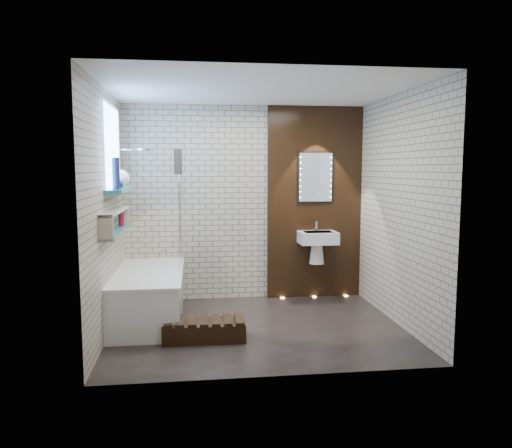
{
  "coord_description": "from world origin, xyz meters",
  "views": [
    {
      "loc": [
        -0.69,
        -5.28,
        1.77
      ],
      "look_at": [
        0.0,
        0.15,
        1.15
      ],
      "focal_mm": 34.52,
      "sensor_mm": 36.0,
      "label": 1
    }
  ],
  "objects": [
    {
      "name": "niche_bottles",
      "position": [
        -1.53,
        0.18,
        1.17
      ],
      "size": [
        0.06,
        0.94,
        0.16
      ],
      "color": "#A36319",
      "rests_on": "display_niche"
    },
    {
      "name": "sill_vases",
      "position": [
        -1.5,
        0.31,
        1.66
      ],
      "size": [
        0.21,
        0.45,
        0.33
      ],
      "color": "#151E39",
      "rests_on": "clerestory_window"
    },
    {
      "name": "room_shell",
      "position": [
        0.0,
        0.0,
        1.3
      ],
      "size": [
        3.24,
        3.2,
        2.6
      ],
      "color": "#B6AC90",
      "rests_on": "ground"
    },
    {
      "name": "ground",
      "position": [
        0.0,
        0.0,
        0.0
      ],
      "size": [
        3.2,
        3.2,
        0.0
      ],
      "primitive_type": "plane",
      "color": "black",
      "rests_on": "ground"
    },
    {
      "name": "towel",
      "position": [
        -0.87,
        0.7,
        1.85
      ],
      "size": [
        0.09,
        0.23,
        0.3
      ],
      "primitive_type": "cube",
      "color": "black",
      "rests_on": "bath_screen"
    },
    {
      "name": "walnut_step",
      "position": [
        -0.6,
        -0.3,
        0.09
      ],
      "size": [
        0.86,
        0.4,
        0.19
      ],
      "primitive_type": "cube",
      "rotation": [
        0.0,
        0.0,
        -0.02
      ],
      "color": "black",
      "rests_on": "ground"
    },
    {
      "name": "floor_uplights",
      "position": [
        0.95,
        1.2,
        0.01
      ],
      "size": [
        0.96,
        0.06,
        0.01
      ],
      "color": "#FFD899",
      "rests_on": "ground"
    },
    {
      "name": "bath_screen",
      "position": [
        -0.87,
        0.89,
        1.28
      ],
      "size": [
        0.01,
        0.78,
        1.4
      ],
      "primitive_type": "cube",
      "color": "white",
      "rests_on": "bathtub"
    },
    {
      "name": "display_niche",
      "position": [
        -1.53,
        0.15,
        1.2
      ],
      "size": [
        0.14,
        1.3,
        0.26
      ],
      "color": "teal",
      "rests_on": "room_shell"
    },
    {
      "name": "walnut_panel",
      "position": [
        0.95,
        1.27,
        1.3
      ],
      "size": [
        1.3,
        0.06,
        2.6
      ],
      "primitive_type": "cube",
      "color": "black",
      "rests_on": "ground"
    },
    {
      "name": "washbasin",
      "position": [
        0.95,
        1.07,
        0.79
      ],
      "size": [
        0.5,
        0.36,
        0.58
      ],
      "color": "white",
      "rests_on": "walnut_panel"
    },
    {
      "name": "shower_head",
      "position": [
        -1.3,
        0.95,
        2.0
      ],
      "size": [
        0.18,
        0.18,
        0.02
      ],
      "primitive_type": "cylinder",
      "color": "silver",
      "rests_on": "room_shell"
    },
    {
      "name": "bathtub",
      "position": [
        -1.22,
        0.45,
        0.29
      ],
      "size": [
        0.79,
        1.74,
        0.7
      ],
      "color": "white",
      "rests_on": "ground"
    },
    {
      "name": "clerestory_window",
      "position": [
        -1.57,
        0.35,
        1.9
      ],
      "size": [
        0.18,
        1.0,
        0.94
      ],
      "color": "#7FADE0",
      "rests_on": "room_shell"
    },
    {
      "name": "led_mirror",
      "position": [
        0.95,
        1.23,
        1.65
      ],
      "size": [
        0.5,
        0.02,
        0.7
      ],
      "color": "black",
      "rests_on": "walnut_panel"
    }
  ]
}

